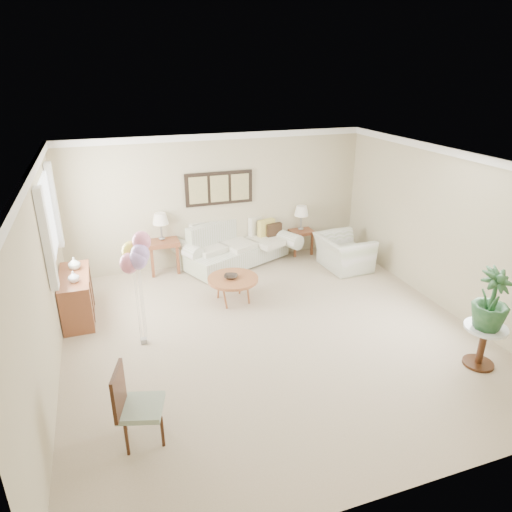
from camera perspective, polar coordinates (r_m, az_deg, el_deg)
The scene contains 18 objects.
ground_plane at distance 7.01m, azimuth 2.07°, elevation -9.69°, with size 6.00×6.00×0.00m, color #B1A18C.
room_shell at distance 6.34m, azimuth 1.04°, elevation 3.10°, with size 6.04×6.04×2.60m.
wall_art_triptych at distance 9.03m, azimuth -4.62°, elevation 8.42°, with size 1.35×0.06×0.65m.
sofa at distance 9.33m, azimuth -2.52°, elevation 1.18°, with size 2.70×1.68×0.88m.
end_table_left at distance 9.02m, azimuth -11.61°, elevation 1.38°, with size 0.61×0.55×0.66m.
end_table_right at distance 9.82m, azimuth 5.59°, elevation 2.81°, with size 0.49×0.44×0.53m.
lamp_left at distance 8.85m, azimuth -11.87°, elevation 4.49°, with size 0.30×0.30×0.53m.
lamp_right at distance 9.66m, azimuth 5.69°, elevation 5.55°, with size 0.30×0.30×0.53m.
coffee_table at distance 7.75m, azimuth -2.90°, elevation -2.98°, with size 0.87×0.87×0.44m.
decor_bowl at distance 7.72m, azimuth -3.17°, elevation -2.59°, with size 0.23×0.23×0.06m, color #2C241D.
armchair at distance 9.23m, azimuth 10.87°, elevation 0.46°, with size 1.02×0.89×0.67m, color silver.
side_table at distance 6.82m, azimuth 26.61°, elevation -8.94°, with size 0.55×0.55×0.59m.
potted_plant at distance 6.54m, azimuth 27.40°, elevation -4.87°, with size 0.46×0.46×0.82m, color #1A4521.
accent_chair at distance 5.17m, azimuth -15.05°, elevation -17.38°, with size 0.56×0.56×0.93m.
credenza at distance 7.81m, azimuth -21.48°, elevation -4.71°, with size 0.46×1.20×0.74m.
vase_white at distance 7.38m, azimuth -21.85°, elevation -2.42°, with size 0.17×0.17×0.17m, color silver.
vase_sage at distance 7.84m, azimuth -21.79°, elevation -0.86°, with size 0.19×0.19×0.20m, color silver.
balloon_cluster at distance 6.35m, azimuth -14.77°, elevation 0.18°, with size 0.45×0.44×1.71m.
Camera 1 is at (-2.17, -5.52, 3.73)m, focal length 32.00 mm.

